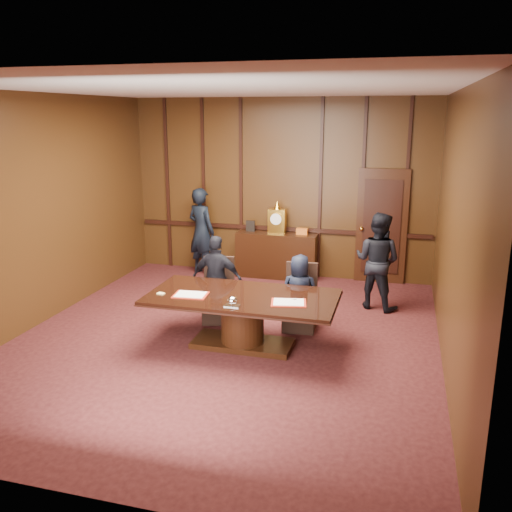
{
  "coord_description": "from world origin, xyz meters",
  "views": [
    {
      "loc": [
        2.36,
        -6.93,
        3.18
      ],
      "look_at": [
        0.22,
        0.88,
        1.05
      ],
      "focal_mm": 38.0,
      "sensor_mm": 36.0,
      "label": 1
    }
  ],
  "objects_px": {
    "witness_left": "(201,231)",
    "witness_right": "(377,261)",
    "sideboard": "(277,253)",
    "conference_table": "(242,312)",
    "signatory_right": "(299,293)",
    "signatory_left": "(217,280)"
  },
  "relations": [
    {
      "from": "sideboard",
      "to": "signatory_right",
      "type": "bearing_deg",
      "value": -69.9
    },
    {
      "from": "sideboard",
      "to": "witness_right",
      "type": "bearing_deg",
      "value": -32.62
    },
    {
      "from": "signatory_left",
      "to": "witness_right",
      "type": "height_order",
      "value": "witness_right"
    },
    {
      "from": "sideboard",
      "to": "signatory_right",
      "type": "height_order",
      "value": "sideboard"
    },
    {
      "from": "witness_left",
      "to": "witness_right",
      "type": "bearing_deg",
      "value": -174.17
    },
    {
      "from": "conference_table",
      "to": "signatory_left",
      "type": "height_order",
      "value": "signatory_left"
    },
    {
      "from": "witness_left",
      "to": "witness_right",
      "type": "distance_m",
      "value": 3.72
    },
    {
      "from": "sideboard",
      "to": "signatory_right",
      "type": "relative_size",
      "value": 1.36
    },
    {
      "from": "signatory_right",
      "to": "witness_right",
      "type": "height_order",
      "value": "witness_right"
    },
    {
      "from": "conference_table",
      "to": "signatory_right",
      "type": "xyz_separation_m",
      "value": [
        0.65,
        0.8,
        0.08
      ]
    },
    {
      "from": "sideboard",
      "to": "witness_right",
      "type": "relative_size",
      "value": 0.98
    },
    {
      "from": "witness_right",
      "to": "conference_table",
      "type": "bearing_deg",
      "value": 72.42
    },
    {
      "from": "sideboard",
      "to": "conference_table",
      "type": "xyz_separation_m",
      "value": [
        0.31,
        -3.41,
        0.02
      ]
    },
    {
      "from": "sideboard",
      "to": "conference_table",
      "type": "bearing_deg",
      "value": -84.88
    },
    {
      "from": "signatory_right",
      "to": "witness_left",
      "type": "bearing_deg",
      "value": -51.18
    },
    {
      "from": "signatory_right",
      "to": "conference_table",
      "type": "bearing_deg",
      "value": 44.31
    },
    {
      "from": "witness_left",
      "to": "witness_right",
      "type": "relative_size",
      "value": 1.08
    },
    {
      "from": "witness_right",
      "to": "sideboard",
      "type": "bearing_deg",
      "value": -11.36
    },
    {
      "from": "witness_right",
      "to": "witness_left",
      "type": "bearing_deg",
      "value": 3.6
    },
    {
      "from": "sideboard",
      "to": "conference_table",
      "type": "relative_size",
      "value": 0.61
    },
    {
      "from": "signatory_left",
      "to": "witness_right",
      "type": "distance_m",
      "value": 2.71
    },
    {
      "from": "sideboard",
      "to": "witness_right",
      "type": "xyz_separation_m",
      "value": [
        2.02,
        -1.29,
        0.33
      ]
    }
  ]
}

